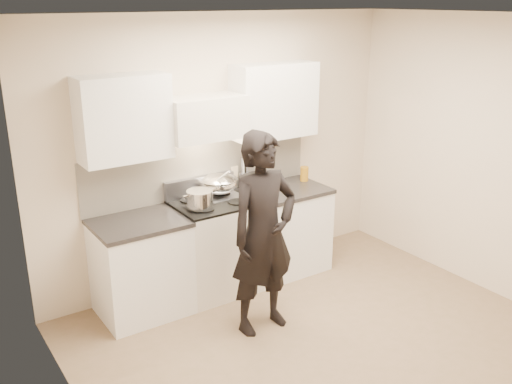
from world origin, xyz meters
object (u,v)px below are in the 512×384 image
counter_right (282,229)px  person (263,234)px  utensil_crock (245,179)px  wok (218,184)px  stove (214,246)px

counter_right → person: (-0.82, -0.84, 0.44)m
counter_right → utensil_crock: size_ratio=2.79×
wok → utensil_crock: wok is taller
utensil_crock → stove: bearing=-154.7°
utensil_crock → person: person is taller
stove → counter_right: bearing=0.0°
stove → wok: (0.14, 0.14, 0.59)m
stove → utensil_crock: 0.79m
counter_right → wok: (-0.69, 0.14, 0.60)m
wok → stove: bearing=-134.0°
wok → counter_right: bearing=-11.8°
counter_right → person: 1.25m
stove → utensil_crock: bearing=25.3°
stove → person: person is taller
counter_right → wok: wok is taller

